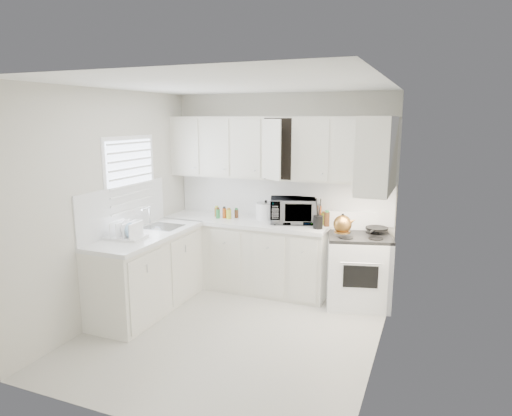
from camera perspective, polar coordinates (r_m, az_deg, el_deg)
The scene contains 32 objects.
floor at distance 5.06m, azimuth -3.09°, elevation -15.52°, with size 3.20×3.20×0.00m, color #B8B5A8.
ceiling at distance 4.52m, azimuth -3.45°, elevation 15.33°, with size 3.20×3.20×0.00m, color white.
wall_back at distance 6.08m, azimuth 3.18°, elevation 2.01°, with size 3.00×3.00×0.00m, color beige.
wall_front at distance 3.29m, azimuth -15.27°, elevation -6.45°, with size 3.00×3.00×0.00m, color beige.
wall_left at distance 5.42m, azimuth -17.76°, elevation 0.34°, with size 3.20×3.20×0.00m, color beige.
wall_right at distance 4.22m, azimuth 15.53°, elevation -2.57°, with size 3.20×3.20×0.00m, color beige.
window_blinds at distance 5.64m, azimuth -15.49°, elevation 3.45°, with size 0.06×0.96×1.06m, color white, non-canonical shape.
lower_cabinets_back at distance 6.14m, azimuth -1.28°, elevation -6.04°, with size 2.22×0.60×0.90m, color beige, non-canonical shape.
lower_cabinets_left at distance 5.61m, azimuth -13.53°, elevation -8.07°, with size 0.60×1.60×0.90m, color beige, non-canonical shape.
countertop_back at distance 6.00m, azimuth -1.34°, elevation -1.74°, with size 2.24×0.64×0.05m, color silver.
countertop_left at distance 5.47m, azimuth -13.68°, elevation -3.38°, with size 0.64×1.62×0.05m, color silver.
backsplash_back at distance 6.08m, azimuth 3.14°, elevation 1.30°, with size 2.98×0.02×0.55m, color silver.
backsplash_left at distance 5.58m, azimuth -16.33°, elevation -0.06°, with size 0.02×1.60×0.55m, color silver.
upper_cabinets_back at distance 5.89m, azimuth 2.68°, elevation 3.69°, with size 3.00×0.33×0.80m, color beige, non-canonical shape.
upper_cabinets_right at distance 5.00m, azimuth 14.88°, elevation 1.93°, with size 0.33×0.90×0.80m, color beige, non-canonical shape.
sink at distance 5.71m, azimuth -11.71°, elevation -1.17°, with size 0.42×0.38×0.30m, color gray, non-canonical shape.
stove at distance 5.68m, azimuth 12.82°, elevation -6.52°, with size 0.74×0.61×1.14m, color white, non-canonical shape.
tea_kettle at distance 5.42m, azimuth 10.89°, elevation -1.86°, with size 0.27×0.23×0.25m, color olive, non-canonical shape.
frying_pan at distance 5.70m, azimuth 15.04°, elevation -2.42°, with size 0.27×0.46×0.04m, color black, non-canonical shape.
microwave at distance 5.83m, azimuth 4.69°, elevation 0.04°, with size 0.58×0.32×0.39m, color gray.
rice_cooker at distance 6.00m, azimuth 1.26°, elevation -0.24°, with size 0.26×0.26×0.26m, color white, non-canonical shape.
paper_towel at distance 6.05m, azimuth 2.63°, elevation -0.09°, with size 0.12×0.12×0.27m, color white.
utensil_crock at distance 5.54m, azimuth 7.88°, elevation -0.66°, with size 0.13×0.13×0.39m, color black, non-canonical shape.
dish_rack at distance 5.26m, azimuth -16.16°, elevation -2.54°, with size 0.41×0.30×0.22m, color white, non-canonical shape.
spice_left_0 at distance 6.29m, azimuth -4.73°, elevation -0.33°, with size 0.06×0.06×0.13m, color olive.
spice_left_1 at distance 6.18m, azimuth -4.48°, elevation -0.54°, with size 0.06×0.06×0.13m, color #28793B.
spice_left_2 at distance 6.23m, azimuth -3.49°, elevation -0.44°, with size 0.06×0.06×0.13m, color #AD4917.
spice_left_3 at distance 6.12m, azimuth -3.22°, elevation -0.65°, with size 0.06×0.06×0.13m, color gold.
spice_left_4 at distance 6.16m, azimuth -2.23°, elevation -0.55°, with size 0.06×0.06×0.13m, color #502E17.
sauce_right_0 at distance 5.83m, azimuth 8.11°, elevation -1.03°, with size 0.06×0.06×0.19m, color #AD4917.
sauce_right_1 at distance 5.76m, azimuth 8.49°, elevation -1.19°, with size 0.06×0.06×0.19m, color gold.
sauce_right_2 at distance 5.81m, azimuth 9.16°, elevation -1.12°, with size 0.06×0.06×0.19m, color #502E17.
Camera 1 is at (1.93, -4.08, 2.28)m, focal length 31.63 mm.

